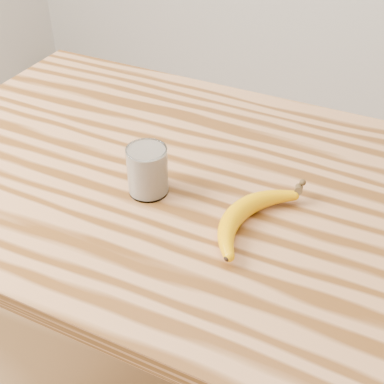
% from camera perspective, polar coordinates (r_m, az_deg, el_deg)
% --- Properties ---
extents(table, '(1.20, 0.80, 0.90)m').
position_cam_1_polar(table, '(1.16, -1.16, -3.35)').
color(table, '#B77B4A').
rests_on(table, ground).
extents(smoothie_glass, '(0.08, 0.08, 0.10)m').
position_cam_1_polar(smoothie_glass, '(1.01, -4.77, 2.32)').
color(smoothie_glass, white).
rests_on(smoothie_glass, table).
extents(banana, '(0.18, 0.32, 0.04)m').
position_cam_1_polar(banana, '(0.96, 5.01, -2.08)').
color(banana, '#E69800').
rests_on(banana, table).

